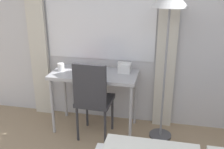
% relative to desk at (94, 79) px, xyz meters
% --- Properties ---
extents(wall_back_with_window, '(4.97, 0.13, 2.70)m').
position_rel_desk_xyz_m(wall_back_with_window, '(0.41, 0.33, 0.67)').
color(wall_back_with_window, silver).
rests_on(wall_back_with_window, ground_plane).
extents(desk, '(1.05, 0.51, 0.76)m').
position_rel_desk_xyz_m(desk, '(0.00, 0.00, 0.00)').
color(desk, '#B2B2B7').
rests_on(desk, ground_plane).
extents(desk_chair, '(0.42, 0.42, 0.98)m').
position_rel_desk_xyz_m(desk_chair, '(0.04, -0.23, -0.13)').
color(desk_chair, '#333338').
rests_on(desk_chair, ground_plane).
extents(standing_lamp, '(0.38, 0.38, 1.77)m').
position_rel_desk_xyz_m(standing_lamp, '(0.84, -0.04, 0.85)').
color(standing_lamp, '#4C4C51').
rests_on(standing_lamp, ground_plane).
extents(telephone, '(0.17, 0.17, 0.12)m').
position_rel_desk_xyz_m(telephone, '(0.35, 0.12, 0.13)').
color(telephone, white).
rests_on(telephone, desk).
extents(book, '(0.26, 0.24, 0.02)m').
position_rel_desk_xyz_m(book, '(-0.13, 0.07, 0.09)').
color(book, maroon).
rests_on(book, desk).
extents(mug, '(0.08, 0.08, 0.10)m').
position_rel_desk_xyz_m(mug, '(-0.42, -0.01, 0.12)').
color(mug, white).
rests_on(mug, desk).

